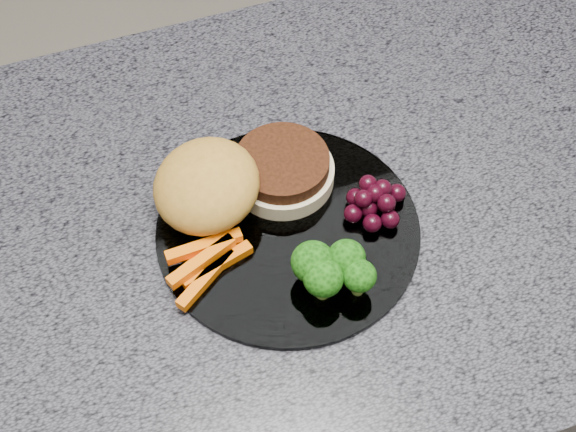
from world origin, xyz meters
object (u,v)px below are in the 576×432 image
Objects in this scene: grape_bunch at (375,202)px; plate at (288,229)px; burger at (234,183)px; island_cabinet at (330,376)px.

plate is at bearing 174.00° from grape_bunch.
burger reaches higher than grape_bunch.
island_cabinet is 17.19× the size of grape_bunch.
burger is at bearing 153.52° from grape_bunch.
plate reaches higher than island_cabinet.
island_cabinet is at bearing 21.26° from plate.
island_cabinet is 0.49m from grape_bunch.
burger is 3.10× the size of grape_bunch.
plate is at bearing -158.74° from island_cabinet.
island_cabinet is 5.54× the size of burger.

